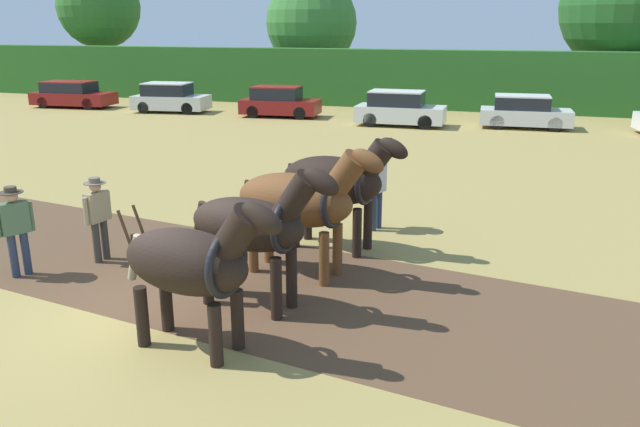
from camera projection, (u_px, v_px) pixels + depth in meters
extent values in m
plane|color=#998447|center=(144.00, 315.00, 9.70)|extent=(240.00, 240.00, 0.00)
cube|color=brown|center=(100.00, 252.00, 12.45)|extent=(27.24, 7.93, 0.01)
cube|color=#286023|center=(427.00, 79.00, 33.87)|extent=(58.58, 1.51, 3.13)
cylinder|color=brown|center=(104.00, 60.00, 43.77)|extent=(0.44, 0.44, 4.09)
sphere|color=#2D6628|center=(99.00, 7.00, 42.74)|extent=(5.58, 5.58, 5.58)
cylinder|color=#423323|center=(312.00, 72.00, 40.17)|extent=(0.44, 0.44, 2.97)
sphere|color=#387533|center=(311.00, 23.00, 39.29)|extent=(5.73, 5.73, 5.73)
cylinder|color=#423323|center=(617.00, 75.00, 34.03)|extent=(0.44, 0.44, 3.50)
sphere|color=#235623|center=(626.00, 6.00, 32.99)|extent=(6.74, 6.74, 6.74)
ellipsoid|color=black|center=(186.00, 261.00, 8.40)|extent=(2.03, 1.19, 0.89)
cylinder|color=black|center=(238.00, 319.00, 8.59)|extent=(0.18, 0.18, 0.88)
cylinder|color=black|center=(216.00, 335.00, 8.15)|extent=(0.18, 0.18, 0.88)
cylinder|color=black|center=(166.00, 302.00, 9.12)|extent=(0.18, 0.18, 0.88)
cylinder|color=black|center=(142.00, 316.00, 8.68)|extent=(0.18, 0.18, 0.88)
cylinder|color=black|center=(235.00, 236.00, 7.91)|extent=(0.85, 0.53, 0.88)
ellipsoid|color=black|center=(262.00, 218.00, 7.65)|extent=(0.71, 0.35, 0.54)
cube|color=gray|center=(246.00, 224.00, 7.78)|extent=(0.42, 0.14, 0.55)
cylinder|color=gray|center=(135.00, 257.00, 8.81)|extent=(0.31, 0.16, 0.71)
torus|color=black|center=(227.00, 265.00, 8.09)|extent=(0.23, 0.91, 0.91)
ellipsoid|color=black|center=(247.00, 224.00, 9.68)|extent=(2.07, 1.14, 0.83)
cylinder|color=black|center=(292.00, 278.00, 9.86)|extent=(0.18, 0.18, 1.00)
cylinder|color=black|center=(276.00, 289.00, 9.45)|extent=(0.18, 0.18, 1.00)
cylinder|color=black|center=(225.00, 265.00, 10.41)|extent=(0.18, 0.18, 1.00)
cylinder|color=black|center=(207.00, 274.00, 10.00)|extent=(0.18, 0.18, 1.00)
cylinder|color=black|center=(294.00, 199.00, 9.18)|extent=(0.86, 0.50, 0.93)
ellipsoid|color=black|center=(321.00, 182.00, 8.90)|extent=(0.71, 0.35, 0.54)
cube|color=black|center=(306.00, 189.00, 9.05)|extent=(0.45, 0.14, 0.60)
cylinder|color=black|center=(199.00, 222.00, 10.10)|extent=(0.31, 0.16, 0.71)
torus|color=black|center=(286.00, 226.00, 9.37)|extent=(0.23, 0.86, 0.85)
ellipsoid|color=brown|center=(294.00, 200.00, 10.99)|extent=(2.33, 1.29, 0.94)
cylinder|color=brown|center=(337.00, 249.00, 11.17)|extent=(0.18, 0.18, 0.96)
cylinder|color=brown|center=(324.00, 259.00, 10.71)|extent=(0.18, 0.18, 0.96)
cylinder|color=brown|center=(269.00, 238.00, 11.79)|extent=(0.18, 0.18, 0.96)
cylinder|color=brown|center=(253.00, 247.00, 11.32)|extent=(0.18, 0.18, 0.96)
cylinder|color=brown|center=(343.00, 177.00, 10.44)|extent=(0.90, 0.56, 0.95)
ellipsoid|color=brown|center=(368.00, 161.00, 10.16)|extent=(0.71, 0.35, 0.54)
cube|color=black|center=(354.00, 166.00, 10.30)|extent=(0.44, 0.14, 0.59)
cylinder|color=black|center=(244.00, 198.00, 11.46)|extent=(0.31, 0.16, 0.71)
torus|color=black|center=(334.00, 201.00, 10.64)|extent=(0.24, 0.96, 0.95)
ellipsoid|color=black|center=(332.00, 180.00, 12.29)|extent=(2.21, 1.28, 0.95)
cylinder|color=black|center=(368.00, 225.00, 12.50)|extent=(0.18, 0.18, 0.98)
cylinder|color=black|center=(357.00, 233.00, 12.03)|extent=(0.18, 0.18, 0.98)
cylinder|color=black|center=(308.00, 217.00, 13.08)|extent=(0.18, 0.18, 0.98)
cylinder|color=black|center=(295.00, 224.00, 12.61)|extent=(0.18, 0.18, 0.98)
cylinder|color=black|center=(374.00, 161.00, 11.77)|extent=(0.85, 0.56, 0.86)
ellipsoid|color=black|center=(394.00, 148.00, 11.53)|extent=(0.71, 0.35, 0.54)
cube|color=black|center=(383.00, 151.00, 11.64)|extent=(0.39, 0.13, 0.52)
cylinder|color=black|center=(288.00, 180.00, 12.74)|extent=(0.31, 0.16, 0.71)
torus|color=black|center=(366.00, 181.00, 11.96)|extent=(0.24, 0.97, 0.96)
cube|color=#4C331E|center=(159.00, 242.00, 11.66)|extent=(1.28, 0.28, 0.12)
cube|color=#939399|center=(182.00, 264.00, 11.55)|extent=(0.50, 0.26, 0.39)
cylinder|color=#4C331E|center=(142.00, 229.00, 12.05)|extent=(0.40, 0.11, 0.96)
cylinder|color=#4C331E|center=(127.00, 235.00, 11.71)|extent=(0.40, 0.11, 0.96)
cylinder|color=#38332D|center=(105.00, 239.00, 11.96)|extent=(0.14, 0.14, 0.80)
cylinder|color=#38332D|center=(97.00, 243.00, 11.78)|extent=(0.14, 0.14, 0.80)
cube|color=tan|center=(97.00, 207.00, 11.67)|extent=(0.27, 0.49, 0.56)
sphere|color=tan|center=(95.00, 186.00, 11.56)|extent=(0.22, 0.22, 0.22)
cylinder|color=tan|center=(108.00, 204.00, 11.92)|extent=(0.09, 0.09, 0.53)
cylinder|color=tan|center=(86.00, 212.00, 11.44)|extent=(0.09, 0.09, 0.53)
cylinder|color=#665B4C|center=(95.00, 183.00, 11.54)|extent=(0.41, 0.41, 0.02)
cylinder|color=#665B4C|center=(94.00, 180.00, 11.53)|extent=(0.20, 0.20, 0.10)
cylinder|color=#28334C|center=(379.00, 210.00, 13.80)|extent=(0.14, 0.14, 0.85)
cylinder|color=#28334C|center=(373.00, 212.00, 13.63)|extent=(0.14, 0.14, 0.85)
cube|color=#B7B7BC|center=(377.00, 179.00, 13.51)|extent=(0.36, 0.53, 0.60)
sphere|color=tan|center=(377.00, 160.00, 13.39)|extent=(0.23, 0.23, 0.23)
cylinder|color=#B7B7BC|center=(384.00, 177.00, 13.73)|extent=(0.09, 0.09, 0.57)
cylinder|color=#B7B7BC|center=(369.00, 182.00, 13.29)|extent=(0.09, 0.09, 0.57)
cylinder|color=#42382D|center=(377.00, 157.00, 13.37)|extent=(0.44, 0.44, 0.02)
cylinder|color=#42382D|center=(377.00, 154.00, 13.35)|extent=(0.22, 0.22, 0.10)
cylinder|color=#28334C|center=(26.00, 253.00, 11.21)|extent=(0.14, 0.14, 0.80)
cylinder|color=#28334C|center=(14.00, 256.00, 11.08)|extent=(0.14, 0.14, 0.80)
cube|color=#4C6B4C|center=(14.00, 218.00, 10.95)|extent=(0.40, 0.51, 0.57)
sphere|color=tan|center=(11.00, 196.00, 10.83)|extent=(0.22, 0.22, 0.22)
cylinder|color=#4C6B4C|center=(31.00, 216.00, 11.14)|extent=(0.09, 0.09, 0.54)
cylinder|color=#42382D|center=(11.00, 192.00, 10.81)|extent=(0.41, 0.41, 0.02)
cylinder|color=#42382D|center=(10.00, 190.00, 10.80)|extent=(0.21, 0.21, 0.10)
cube|color=maroon|center=(74.00, 98.00, 34.55)|extent=(4.60, 2.20, 0.66)
cube|color=black|center=(69.00, 87.00, 34.43)|extent=(2.81, 1.86, 0.54)
cube|color=maroon|center=(68.00, 82.00, 34.34)|extent=(2.81, 1.86, 0.06)
cylinder|color=black|center=(104.00, 101.00, 35.04)|extent=(0.65, 0.28, 0.63)
cylinder|color=black|center=(88.00, 104.00, 33.57)|extent=(0.65, 0.28, 0.63)
cylinder|color=black|center=(61.00, 99.00, 35.65)|extent=(0.65, 0.28, 0.63)
cylinder|color=black|center=(43.00, 103.00, 34.17)|extent=(0.65, 0.28, 0.63)
cube|color=silver|center=(171.00, 102.00, 32.60)|extent=(4.05, 2.32, 0.70)
cube|color=black|center=(167.00, 90.00, 32.45)|extent=(2.50, 1.93, 0.59)
cube|color=silver|center=(167.00, 83.00, 32.36)|extent=(2.50, 1.93, 0.06)
cylinder|color=black|center=(199.00, 105.00, 33.21)|extent=(0.64, 0.31, 0.61)
cylinder|color=black|center=(187.00, 109.00, 31.72)|extent=(0.64, 0.31, 0.61)
cylinder|color=black|center=(157.00, 104.00, 33.61)|extent=(0.64, 0.31, 0.61)
cylinder|color=black|center=(144.00, 108.00, 32.13)|extent=(0.64, 0.31, 0.61)
cube|color=maroon|center=(280.00, 106.00, 30.93)|extent=(3.99, 2.07, 0.69)
cube|color=black|center=(276.00, 93.00, 30.79)|extent=(2.44, 1.75, 0.58)
cube|color=maroon|center=(276.00, 87.00, 30.69)|extent=(2.44, 1.75, 0.06)
cylinder|color=black|center=(307.00, 109.00, 31.43)|extent=(0.63, 0.28, 0.61)
cylinder|color=black|center=(300.00, 113.00, 30.04)|extent=(0.63, 0.28, 0.61)
cylinder|color=black|center=(262.00, 108.00, 31.93)|extent=(0.63, 0.28, 0.61)
cylinder|color=black|center=(253.00, 112.00, 30.55)|extent=(0.63, 0.28, 0.61)
cube|color=silver|center=(400.00, 114.00, 28.13)|extent=(3.99, 1.83, 0.72)
cube|color=black|center=(397.00, 99.00, 27.99)|extent=(2.40, 1.62, 0.61)
cube|color=silver|center=(397.00, 91.00, 27.90)|extent=(2.40, 1.62, 0.06)
cylinder|color=black|center=(430.00, 118.00, 28.54)|extent=(0.63, 0.23, 0.63)
cylinder|color=black|center=(425.00, 122.00, 27.15)|extent=(0.63, 0.23, 0.63)
cylinder|color=black|center=(377.00, 115.00, 29.24)|extent=(0.63, 0.23, 0.63)
cylinder|color=black|center=(370.00, 120.00, 27.84)|extent=(0.63, 0.23, 0.63)
cube|color=silver|center=(525.00, 117.00, 27.50)|extent=(3.97, 1.99, 0.66)
cube|color=black|center=(522.00, 103.00, 27.37)|extent=(2.42, 1.71, 0.54)
cube|color=silver|center=(523.00, 96.00, 27.29)|extent=(2.42, 1.71, 0.06)
cylinder|color=black|center=(552.00, 120.00, 27.97)|extent=(0.63, 0.26, 0.62)
cylinder|color=black|center=(555.00, 125.00, 26.55)|extent=(0.63, 0.26, 0.62)
cylinder|color=black|center=(497.00, 118.00, 28.55)|extent=(0.63, 0.26, 0.62)
cylinder|color=black|center=(497.00, 122.00, 27.14)|extent=(0.63, 0.26, 0.62)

